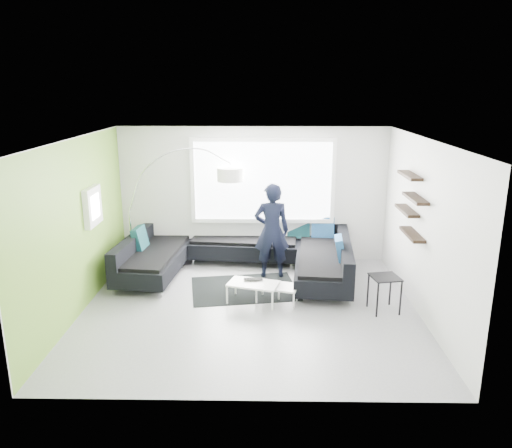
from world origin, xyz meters
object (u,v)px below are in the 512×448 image
Objects in this scene: side_table at (384,294)px; person at (272,231)px; coffee_table at (265,292)px; arc_lamp at (129,211)px; sectional_sofa at (239,255)px; laptop at (253,281)px.

person is (-1.82, 1.53, 0.62)m from side_table.
coffee_table is at bearing 79.92° from person.
arc_lamp is at bearing -11.38° from person.
side_table is at bearing 135.49° from person.
sectional_sofa is 0.82m from person.
laptop is at bearing 170.01° from side_table.
laptop is (0.31, -1.20, -0.04)m from sectional_sofa.
side_table is 1.80× the size of laptop.
person is (0.12, 1.21, 0.74)m from coffee_table.
side_table is at bearing -26.97° from sectional_sofa.
arc_lamp reaches higher than laptop.
laptop is at bearing 69.60° from person.
sectional_sofa is 1.84× the size of arc_lamp.
person is (0.64, -0.05, 0.51)m from sectional_sofa.
sectional_sofa is 2.45× the size of person.
person is at bearing 100.50° from coffee_table.
sectional_sofa is at bearing -8.87° from person.
coffee_table is 0.59× the size of person.
arc_lamp is at bearing 158.03° from side_table.
person is at bearing 1.33° from sectional_sofa.
arc_lamp is at bearing 178.09° from sectional_sofa.
arc_lamp is 4.05× the size of side_table.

